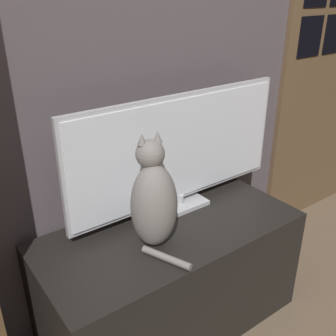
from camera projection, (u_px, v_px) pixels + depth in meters
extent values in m
cube|color=#564C51|center=(124.00, 35.00, 1.61)|extent=(4.80, 0.05, 2.60)
cube|color=black|center=(170.00, 277.00, 1.81)|extent=(1.16, 0.55, 0.53)
cube|color=#B7B7BC|center=(179.00, 204.00, 1.87)|extent=(0.25, 0.15, 0.02)
cylinder|color=#B7B7BC|center=(179.00, 198.00, 1.86)|extent=(0.04, 0.04, 0.04)
cube|color=#B7B7BC|center=(179.00, 149.00, 1.75)|extent=(1.11, 0.02, 0.50)
cube|color=white|center=(181.00, 150.00, 1.74)|extent=(1.08, 0.01, 0.46)
ellipsoid|color=gray|center=(154.00, 206.00, 1.52)|extent=(0.22, 0.20, 0.35)
ellipsoid|color=silver|center=(149.00, 203.00, 1.58)|extent=(0.11, 0.08, 0.19)
sphere|color=gray|center=(150.00, 154.00, 1.46)|extent=(0.13, 0.13, 0.11)
cone|color=gray|center=(142.00, 139.00, 1.43)|extent=(0.04, 0.04, 0.04)
cone|color=gray|center=(158.00, 137.00, 1.45)|extent=(0.04, 0.04, 0.04)
cylinder|color=gray|center=(166.00, 258.00, 1.49)|extent=(0.10, 0.21, 0.03)
cube|color=brown|center=(327.00, 66.00, 2.45)|extent=(0.84, 0.03, 2.05)
cube|color=black|center=(310.00, 37.00, 2.23)|extent=(0.20, 0.01, 0.22)
cube|color=black|center=(335.00, 34.00, 2.36)|extent=(0.20, 0.01, 0.22)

